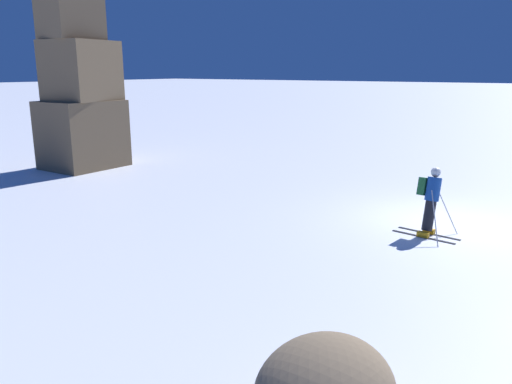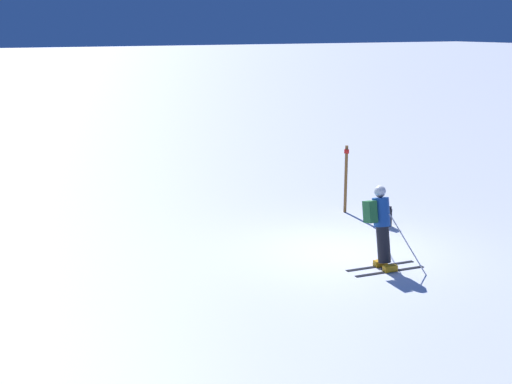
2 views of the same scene
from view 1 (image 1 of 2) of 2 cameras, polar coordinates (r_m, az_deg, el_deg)
ground_plane at (r=14.36m, az=20.29°, el=-3.24°), size 300.00×300.00×0.00m
skier at (r=13.03m, az=19.33°, el=-0.59°), size 1.28×1.62×1.71m
rock_pillar at (r=21.87m, az=-19.52°, el=11.24°), size 2.94×2.58×7.88m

